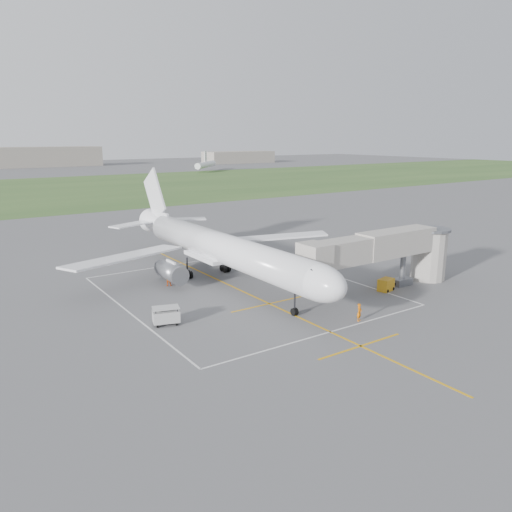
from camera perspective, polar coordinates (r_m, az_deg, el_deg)
ground at (r=64.02m, az=-3.70°, el=-3.06°), size 700.00×700.00×0.00m
grass_strip at (r=186.48m, az=-24.62°, el=6.69°), size 700.00×120.00×0.02m
apron_markings at (r=59.30m, az=-0.83°, el=-4.38°), size 28.20×60.00×0.01m
airliner at (r=63.55m, az=-4.10°, el=0.90°), size 38.93×46.75×13.52m
jet_bridge at (r=62.63m, az=15.25°, el=0.60°), size 23.40×5.00×7.20m
gpu_unit at (r=62.44m, az=14.63°, el=-3.21°), size 2.24×1.78×1.50m
baggage_cart at (r=50.54m, az=-10.24°, el=-6.73°), size 2.95×2.26×1.81m
ramp_worker_nose at (r=51.79m, az=11.72°, el=-6.30°), size 0.79×0.66×1.84m
ramp_worker_wing at (r=63.28m, az=-10.02°, el=-2.60°), size 1.06×0.96×1.79m
distant_aircraft at (r=233.82m, az=-24.12°, el=8.76°), size 198.68×47.11×8.85m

